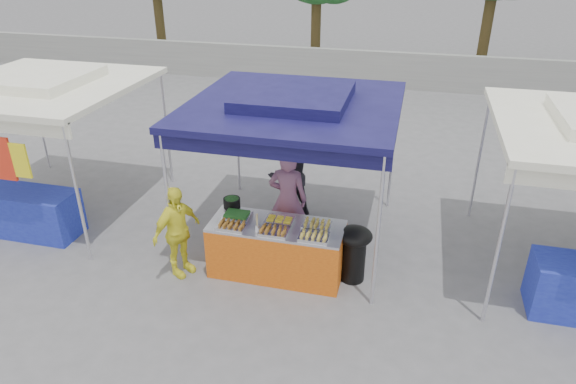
% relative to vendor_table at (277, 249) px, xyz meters
% --- Properties ---
extents(ground_plane, '(80.00, 80.00, 0.00)m').
position_rel_vendor_table_xyz_m(ground_plane, '(0.00, 0.10, -0.43)').
color(ground_plane, slate).
extents(back_wall, '(40.00, 0.25, 1.20)m').
position_rel_vendor_table_xyz_m(back_wall, '(0.00, 11.10, 0.17)').
color(back_wall, gray).
rests_on(back_wall, ground_plane).
extents(main_canopy, '(3.20, 3.20, 2.57)m').
position_rel_vendor_table_xyz_m(main_canopy, '(0.00, 1.07, 1.94)').
color(main_canopy, silver).
rests_on(main_canopy, ground_plane).
extents(neighbor_stall_left, '(3.20, 3.20, 2.57)m').
position_rel_vendor_table_xyz_m(neighbor_stall_left, '(-4.50, 0.67, 1.18)').
color(neighbor_stall_left, silver).
rests_on(neighbor_stall_left, ground_plane).
extents(vendor_table, '(2.00, 0.80, 0.85)m').
position_rel_vendor_table_xyz_m(vendor_table, '(0.00, 0.00, 0.00)').
color(vendor_table, '#D75C13').
rests_on(vendor_table, ground_plane).
extents(food_tray_fl, '(0.42, 0.30, 0.07)m').
position_rel_vendor_table_xyz_m(food_tray_fl, '(-0.61, -0.24, 0.46)').
color(food_tray_fl, silver).
rests_on(food_tray_fl, vendor_table).
extents(food_tray_fm, '(0.42, 0.30, 0.07)m').
position_rel_vendor_table_xyz_m(food_tray_fm, '(0.03, -0.24, 0.46)').
color(food_tray_fm, silver).
rests_on(food_tray_fm, vendor_table).
extents(food_tray_fr, '(0.42, 0.30, 0.07)m').
position_rel_vendor_table_xyz_m(food_tray_fr, '(0.61, -0.24, 0.46)').
color(food_tray_fr, silver).
rests_on(food_tray_fr, vendor_table).
extents(food_tray_bl, '(0.42, 0.30, 0.07)m').
position_rel_vendor_table_xyz_m(food_tray_bl, '(-0.64, 0.07, 0.46)').
color(food_tray_bl, silver).
rests_on(food_tray_bl, vendor_table).
extents(food_tray_bm, '(0.42, 0.30, 0.07)m').
position_rel_vendor_table_xyz_m(food_tray_bm, '(0.02, 0.09, 0.46)').
color(food_tray_bm, silver).
rests_on(food_tray_bm, vendor_table).
extents(food_tray_br, '(0.42, 0.30, 0.07)m').
position_rel_vendor_table_xyz_m(food_tray_br, '(0.59, 0.09, 0.46)').
color(food_tray_br, silver).
rests_on(food_tray_br, vendor_table).
extents(cooking_pot, '(0.26, 0.26, 0.15)m').
position_rel_vendor_table_xyz_m(cooking_pot, '(-0.82, 0.36, 0.50)').
color(cooking_pot, black).
rests_on(cooking_pot, vendor_table).
extents(skewer_cup, '(0.08, 0.08, 0.10)m').
position_rel_vendor_table_xyz_m(skewer_cup, '(-0.22, -0.23, 0.47)').
color(skewer_cup, silver).
rests_on(skewer_cup, vendor_table).
extents(wok_burner, '(0.53, 0.53, 0.88)m').
position_rel_vendor_table_xyz_m(wok_burner, '(1.15, 0.12, 0.10)').
color(wok_burner, black).
rests_on(wok_burner, ground_plane).
extents(crate_left, '(0.51, 0.36, 0.31)m').
position_rel_vendor_table_xyz_m(crate_left, '(-0.48, 0.74, -0.27)').
color(crate_left, '#1625B4').
rests_on(crate_left, ground_plane).
extents(crate_right, '(0.53, 0.37, 0.32)m').
position_rel_vendor_table_xyz_m(crate_right, '(0.44, 0.54, -0.27)').
color(crate_right, '#1625B4').
rests_on(crate_right, ground_plane).
extents(crate_stacked, '(0.50, 0.35, 0.30)m').
position_rel_vendor_table_xyz_m(crate_stacked, '(0.44, 0.54, 0.04)').
color(crate_stacked, '#1625B4').
rests_on(crate_stacked, crate_right).
extents(vendor_woman, '(0.63, 0.42, 1.72)m').
position_rel_vendor_table_xyz_m(vendor_woman, '(-0.03, 0.80, 0.44)').
color(vendor_woman, '#996184').
rests_on(vendor_woman, ground_plane).
extents(helper_man, '(1.01, 1.00, 1.65)m').
position_rel_vendor_table_xyz_m(helper_man, '(-0.26, 1.79, 0.40)').
color(helper_man, black).
rests_on(helper_man, ground_plane).
extents(customer_person, '(0.68, 0.93, 1.46)m').
position_rel_vendor_table_xyz_m(customer_person, '(-1.44, -0.37, 0.31)').
color(customer_person, '#FAF537').
rests_on(customer_person, ground_plane).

